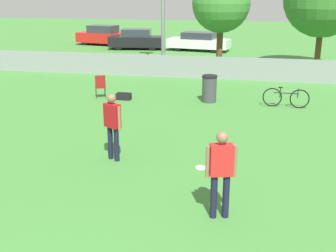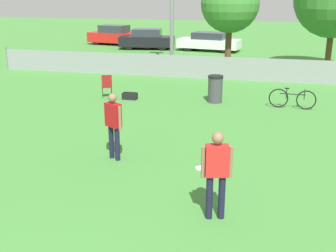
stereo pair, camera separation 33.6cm
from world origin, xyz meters
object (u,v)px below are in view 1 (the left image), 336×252
object	(u,v)px
player_defender_red	(113,122)
trash_bin	(209,89)
parked_car_dark	(136,39)
parked_car_white	(199,41)
parked_car_red	(103,36)
bicycle_sideline	(286,98)
player_thrower_red	(221,168)
tree_near_pole	(221,4)
folding_chair_sideline	(100,85)
gear_bag_sideline	(124,96)
frisbee_disc	(201,168)

from	to	relation	value
player_defender_red	trash_bin	size ratio (longest dim) A/B	1.65
parked_car_dark	parked_car_white	world-z (taller)	parked_car_dark
parked_car_red	parked_car_dark	world-z (taller)	parked_car_red
bicycle_sideline	parked_car_white	size ratio (longest dim) A/B	0.37
trash_bin	bicycle_sideline	bearing A→B (deg)	-4.65
player_defender_red	player_thrower_red	size ratio (longest dim) A/B	1.00
tree_near_pole	bicycle_sideline	size ratio (longest dim) A/B	2.97
player_thrower_red	parked_car_dark	bearing A→B (deg)	94.56
parked_car_white	player_thrower_red	bearing A→B (deg)	-72.57
tree_near_pole	bicycle_sideline	xyz separation A→B (m)	(3.05, -6.39, -3.14)
parked_car_white	folding_chair_sideline	bearing A→B (deg)	-88.96
tree_near_pole	parked_car_dark	bearing A→B (deg)	129.61
gear_bag_sideline	parked_car_dark	bearing A→B (deg)	103.87
frisbee_disc	parked_car_white	distance (m)	21.06
player_defender_red	parked_car_white	xyz separation A→B (m)	(-0.65, 20.75, -0.34)
bicycle_sideline	parked_car_red	world-z (taller)	parked_car_red
bicycle_sideline	parked_car_dark	world-z (taller)	parked_car_dark
gear_bag_sideline	parked_car_dark	xyz separation A→B (m)	(-3.63, 14.71, 0.58)
player_defender_red	parked_car_white	distance (m)	20.76
parked_car_white	parked_car_red	bearing A→B (deg)	175.48
player_defender_red	folding_chair_sideline	xyz separation A→B (m)	(-2.62, 6.10, -0.48)
gear_bag_sideline	tree_near_pole	bearing A→B (deg)	63.99
parked_car_dark	player_defender_red	bearing A→B (deg)	-84.01
trash_bin	gear_bag_sideline	size ratio (longest dim) A/B	1.82
folding_chair_sideline	parked_car_white	world-z (taller)	parked_car_white
player_thrower_red	folding_chair_sideline	world-z (taller)	player_thrower_red
frisbee_disc	bicycle_sideline	size ratio (longest dim) A/B	0.15
folding_chair_sideline	parked_car_red	world-z (taller)	parked_car_red
trash_bin	frisbee_disc	bearing A→B (deg)	-85.36
trash_bin	gear_bag_sideline	xyz separation A→B (m)	(-3.36, -0.34, -0.39)
frisbee_disc	parked_car_dark	world-z (taller)	parked_car_dark
bicycle_sideline	parked_car_red	xyz separation A→B (m)	(-13.10, 16.46, 0.37)
bicycle_sideline	trash_bin	xyz separation A→B (m)	(-2.86, 0.23, 0.16)
player_defender_red	trash_bin	bearing A→B (deg)	104.39
tree_near_pole	trash_bin	distance (m)	6.84
player_defender_red	parked_car_red	world-z (taller)	player_defender_red
parked_car_dark	parked_car_white	distance (m)	4.61
folding_chair_sideline	tree_near_pole	bearing A→B (deg)	-147.13
bicycle_sideline	gear_bag_sideline	size ratio (longest dim) A/B	2.93
trash_bin	player_thrower_red	bearing A→B (deg)	-82.32
frisbee_disc	bicycle_sideline	xyz separation A→B (m)	(2.34, 6.23, 0.35)
tree_near_pole	parked_car_red	distance (m)	14.50
player_thrower_red	gear_bag_sideline	world-z (taller)	player_thrower_red
folding_chair_sideline	trash_bin	xyz separation A→B (m)	(4.34, 0.27, 0.00)
folding_chair_sideline	player_thrower_red	bearing A→B (deg)	98.95
trash_bin	parked_car_red	bearing A→B (deg)	122.25
parked_car_red	folding_chair_sideline	bearing A→B (deg)	-60.13
bicycle_sideline	gear_bag_sideline	bearing A→B (deg)	-175.65
parked_car_dark	bicycle_sideline	bearing A→B (deg)	-64.26
tree_near_pole	gear_bag_sideline	xyz separation A→B (m)	(-3.17, -6.49, -3.38)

